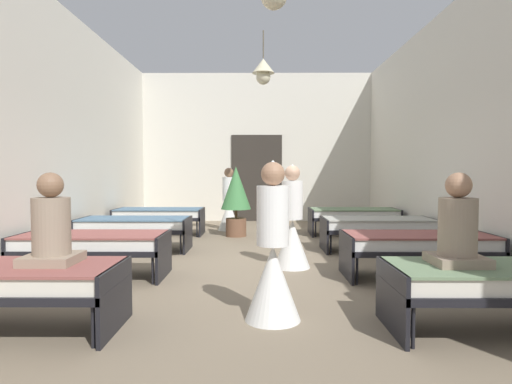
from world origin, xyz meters
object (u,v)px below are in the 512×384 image
(bed_left_row_0, at_px, (8,281))
(patient_seated_secondary, at_px, (458,231))
(bed_right_row_2, at_px, (377,226))
(bed_right_row_3, at_px, (353,215))
(bed_right_row_0, at_px, (500,281))
(nurse_far_aisle, at_px, (229,208))
(bed_left_row_1, at_px, (93,244))
(nurse_mid_aisle, at_px, (292,231))
(patient_seated_primary, at_px, (51,230))
(potted_plant, at_px, (236,194))
(bed_left_row_2, at_px, (135,226))
(bed_left_row_3, at_px, (160,215))
(nurse_near_aisle, at_px, (273,264))
(bed_right_row_1, at_px, (418,244))

(bed_left_row_0, relative_size, patient_seated_secondary, 2.38)
(bed_right_row_2, relative_size, bed_right_row_3, 1.00)
(bed_right_row_0, xyz_separation_m, nurse_far_aisle, (-2.77, 6.44, 0.09))
(bed_left_row_1, relative_size, nurse_mid_aisle, 1.28)
(patient_seated_primary, bearing_deg, potted_plant, 76.12)
(nurse_far_aisle, bearing_deg, bed_left_row_2, -34.59)
(bed_left_row_3, height_order, nurse_near_aisle, nurse_near_aisle)
(bed_right_row_3, bearing_deg, bed_right_row_2, -90.00)
(bed_right_row_2, relative_size, potted_plant, 1.27)
(bed_right_row_3, relative_size, patient_seated_primary, 2.38)
(bed_right_row_0, xyz_separation_m, patient_seated_secondary, (-0.35, 0.05, 0.43))
(nurse_mid_aisle, height_order, potted_plant, potted_plant)
(bed_left_row_1, bearing_deg, nurse_near_aisle, -35.08)
(bed_left_row_2, relative_size, nurse_far_aisle, 1.28)
(bed_right_row_2, relative_size, nurse_near_aisle, 1.28)
(bed_left_row_2, height_order, nurse_far_aisle, nurse_far_aisle)
(bed_right_row_1, height_order, nurse_mid_aisle, nurse_mid_aisle)
(bed_right_row_2, height_order, nurse_mid_aisle, nurse_mid_aisle)
(bed_left_row_2, relative_size, bed_left_row_3, 1.00)
(bed_right_row_0, relative_size, bed_left_row_3, 1.00)
(bed_left_row_1, height_order, bed_left_row_3, same)
(nurse_far_aisle, xyz_separation_m, potted_plant, (0.22, -0.96, 0.37))
(bed_right_row_0, distance_m, bed_left_row_2, 5.69)
(bed_right_row_2, height_order, potted_plant, potted_plant)
(bed_right_row_3, bearing_deg, patient_seated_primary, -124.66)
(bed_right_row_0, relative_size, nurse_near_aisle, 1.28)
(bed_right_row_0, xyz_separation_m, bed_left_row_1, (-4.24, 1.90, 0.00))
(bed_right_row_1, height_order, bed_right_row_3, same)
(bed_right_row_0, relative_size, nurse_mid_aisle, 1.28)
(bed_left_row_1, bearing_deg, bed_left_row_3, 90.00)
(bed_left_row_3, bearing_deg, patient_seated_secondary, -55.46)
(bed_left_row_1, xyz_separation_m, bed_right_row_2, (4.24, 1.90, 0.00))
(bed_left_row_1, xyz_separation_m, bed_left_row_2, (0.00, 1.90, 0.00))
(bed_left_row_3, distance_m, patient_seated_primary, 5.65)
(bed_left_row_3, relative_size, bed_right_row_3, 1.00)
(bed_right_row_2, xyz_separation_m, nurse_near_aisle, (-1.94, -3.51, 0.09))
(bed_right_row_0, distance_m, bed_left_row_3, 7.10)
(nurse_mid_aisle, height_order, nurse_far_aisle, same)
(bed_right_row_2, height_order, patient_seated_secondary, patient_seated_secondary)
(bed_right_row_2, bearing_deg, bed_left_row_0, -138.13)
(nurse_mid_aisle, distance_m, patient_seated_primary, 3.34)
(patient_seated_secondary, xyz_separation_m, potted_plant, (-2.20, 5.43, 0.03))
(bed_left_row_2, xyz_separation_m, bed_right_row_3, (4.24, 1.90, 0.00))
(bed_left_row_0, xyz_separation_m, bed_left_row_3, (0.00, 5.70, 0.00))
(bed_left_row_2, distance_m, nurse_near_aisle, 4.20)
(potted_plant, bearing_deg, bed_right_row_1, -54.54)
(bed_left_row_2, distance_m, bed_right_row_2, 4.24)
(bed_left_row_0, bearing_deg, bed_left_row_3, 90.00)
(bed_left_row_2, bearing_deg, nurse_mid_aisle, -26.47)
(patient_seated_secondary, bearing_deg, nurse_near_aisle, 171.57)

